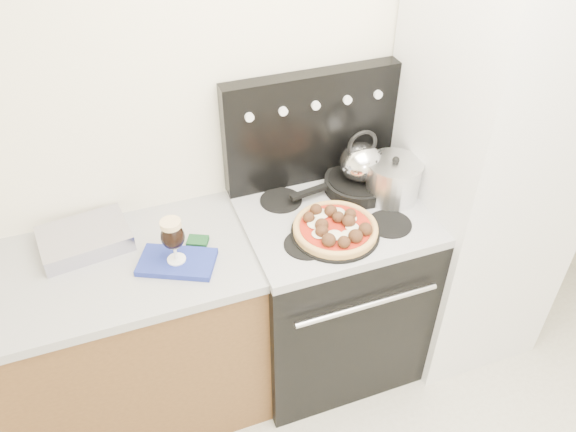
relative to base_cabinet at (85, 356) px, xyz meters
name	(u,v)px	position (x,y,z in m)	size (l,w,h in m)	color
room_shell	(449,318)	(1.02, -0.91, 0.82)	(3.52, 3.01, 2.52)	beige
base_cabinet	(85,356)	(0.00, 0.00, 0.00)	(1.45, 0.60, 0.86)	brown
countertop	(57,281)	(0.00, 0.00, 0.45)	(1.48, 0.63, 0.04)	#A5A5A7
stove_body	(329,292)	(1.10, -0.02, 0.01)	(0.76, 0.65, 0.88)	black
cooktop	(334,216)	(1.10, -0.02, 0.47)	(0.76, 0.65, 0.04)	#ADADB2
backguard	(311,128)	(1.10, 0.25, 0.74)	(0.76, 0.08, 0.50)	black
fridge	(481,176)	(1.80, -0.05, 0.52)	(0.64, 0.68, 1.90)	silver
foil_sheet	(85,239)	(0.12, 0.14, 0.50)	(0.33, 0.24, 0.07)	silver
oven_mitt	(177,262)	(0.43, -0.09, 0.48)	(0.28, 0.16, 0.02)	navy
beer_glass	(173,241)	(0.43, -0.09, 0.59)	(0.09, 0.09, 0.19)	black
pizza_pan	(335,232)	(1.06, -0.15, 0.50)	(0.35, 0.35, 0.01)	black
pizza	(336,227)	(1.06, -0.15, 0.53)	(0.33, 0.33, 0.05)	gold
skillet	(359,184)	(1.27, 0.09, 0.52)	(0.30, 0.30, 0.05)	black
tea_kettle	(361,159)	(1.27, 0.09, 0.64)	(0.18, 0.18, 0.20)	white
stock_pot	(393,181)	(1.38, -0.01, 0.57)	(0.23, 0.23, 0.16)	silver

